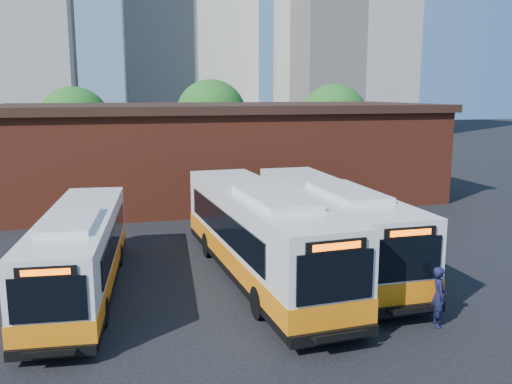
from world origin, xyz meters
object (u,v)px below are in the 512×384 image
object	(u,v)px
bus_west	(80,255)
transit_worker	(439,297)
bus_midwest	(260,238)
bus_mideast	(330,228)

from	to	relation	value
bus_west	transit_worker	world-z (taller)	bus_west
bus_west	bus_midwest	world-z (taller)	bus_midwest
bus_west	transit_worker	size ratio (longest dim) A/B	6.04
bus_mideast	transit_worker	world-z (taller)	bus_mideast
bus_midwest	bus_mideast	distance (m)	3.43
bus_mideast	transit_worker	xyz separation A→B (m)	(0.88, -6.55, -0.64)
bus_midwest	transit_worker	xyz separation A→B (m)	(4.18, -5.63, -0.69)
bus_west	bus_mideast	distance (m)	9.97
bus_midwest	bus_mideast	bearing A→B (deg)	12.14
transit_worker	bus_midwest	bearing A→B (deg)	56.81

